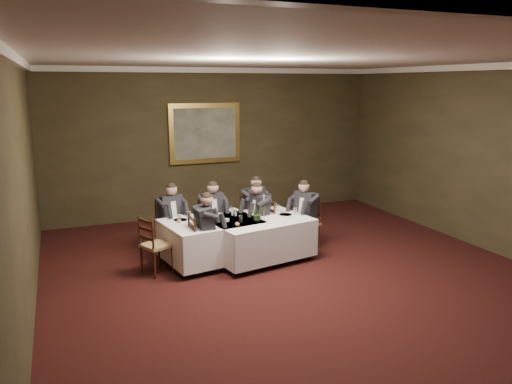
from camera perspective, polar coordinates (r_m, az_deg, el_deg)
ground at (r=7.98m, az=6.50°, el=-10.96°), size 10.00×10.00×0.00m
ceiling at (r=7.34m, az=7.19°, el=15.02°), size 8.00×10.00×0.10m
back_wall at (r=12.04m, az=-4.65°, el=5.64°), size 8.00×0.10×3.50m
left_wall at (r=6.59m, az=-25.39°, el=-1.08°), size 0.10×10.00×3.50m
crown_molding at (r=7.34m, az=7.18°, el=14.55°), size 8.00×10.00×0.12m
table_main at (r=9.07m, az=0.21°, el=-4.94°), size 1.98×1.64×0.67m
table_second at (r=8.95m, az=-5.11°, el=-5.23°), size 1.83×1.51×0.67m
chair_main_backleft at (r=9.65m, az=-5.08°, el=-4.96°), size 0.49×0.48×1.00m
diner_main_backleft at (r=9.57m, az=-5.07°, el=-3.68°), size 0.46×0.53×1.35m
chair_main_backright at (r=10.09m, az=-0.32°, el=-4.13°), size 0.55×0.53×1.00m
diner_main_backright at (r=10.02m, az=-0.28°, el=-2.89°), size 0.53×0.58×1.35m
chair_main_endleft at (r=8.61m, az=-6.09°, el=-7.14°), size 0.43×0.45×1.00m
diner_main_endleft at (r=8.54m, az=-6.05°, el=-5.69°), size 0.49×0.43×1.35m
chair_main_endright at (r=9.75m, az=5.73°, el=-4.79°), size 0.56×0.57×1.00m
diner_main_endright at (r=9.67m, az=5.71°, el=-3.52°), size 0.60×0.56×1.35m
chair_sec_backleft at (r=9.57m, az=-9.73°, el=-5.23°), size 0.55×0.54×1.00m
diner_sec_backleft at (r=9.50m, az=-9.74°, el=-3.94°), size 0.53×0.58×1.35m
chair_sec_backright at (r=9.91m, az=-4.99°, el=-4.49°), size 0.54×0.52×1.00m
chair_sec_endright at (r=9.49m, az=0.56°, el=-5.21°), size 0.48×0.49×1.00m
diner_sec_endright at (r=9.41m, az=0.51°, el=-3.90°), size 0.53×0.46×1.35m
chair_sec_endleft at (r=8.62m, az=-11.32°, el=-7.29°), size 0.56×0.57×1.00m
centerpiece at (r=8.83m, az=0.14°, el=-2.40°), size 0.30×0.28×0.27m
candlestick at (r=9.10m, az=0.90°, el=-1.84°), size 0.06×0.06×0.41m
place_setting_table_main at (r=9.09m, az=-3.31°, el=-2.66°), size 0.33×0.32×0.14m
place_setting_table_second at (r=9.02m, az=-8.36°, el=-2.89°), size 0.33×0.31×0.14m
painting at (r=11.88m, az=-5.87°, el=6.68°), size 1.71×0.09×1.41m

